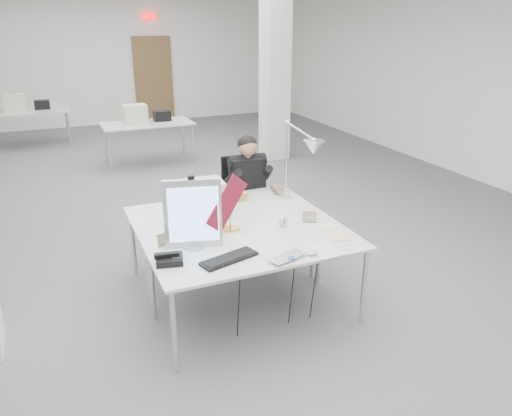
{
  "coord_description": "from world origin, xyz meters",
  "views": [
    {
      "loc": [
        -1.51,
        -6.0,
        2.56
      ],
      "look_at": [
        0.2,
        -2.0,
        0.88
      ],
      "focal_mm": 35.0,
      "sensor_mm": 36.0,
      "label": 1
    }
  ],
  "objects_px": {
    "desk_main": "(257,246)",
    "monitor": "(193,214)",
    "laptop": "(292,260)",
    "desk_phone": "(170,260)",
    "office_chair": "(246,204)",
    "bankers_lamp": "(230,212)",
    "architect_lamp": "(298,164)",
    "seated_person": "(248,175)",
    "beige_monitor": "(206,197)"
  },
  "relations": [
    {
      "from": "desk_main",
      "to": "architect_lamp",
      "type": "relative_size",
      "value": 2.06
    },
    {
      "from": "monitor",
      "to": "desk_phone",
      "type": "xyz_separation_m",
      "value": [
        -0.26,
        -0.21,
        -0.27
      ]
    },
    {
      "from": "desk_main",
      "to": "monitor",
      "type": "xyz_separation_m",
      "value": [
        -0.5,
        0.19,
        0.31
      ]
    },
    {
      "from": "desk_main",
      "to": "bankers_lamp",
      "type": "xyz_separation_m",
      "value": [
        -0.1,
        0.4,
        0.18
      ]
    },
    {
      "from": "monitor",
      "to": "architect_lamp",
      "type": "distance_m",
      "value": 1.36
    },
    {
      "from": "desk_main",
      "to": "monitor",
      "type": "distance_m",
      "value": 0.61
    },
    {
      "from": "seated_person",
      "to": "desk_phone",
      "type": "distance_m",
      "value": 1.95
    },
    {
      "from": "seated_person",
      "to": "architect_lamp",
      "type": "distance_m",
      "value": 0.82
    },
    {
      "from": "office_chair",
      "to": "desk_phone",
      "type": "distance_m",
      "value": 2.0
    },
    {
      "from": "desk_phone",
      "to": "monitor",
      "type": "bearing_deg",
      "value": 51.87
    },
    {
      "from": "desk_main",
      "to": "desk_phone",
      "type": "distance_m",
      "value": 0.76
    },
    {
      "from": "desk_phone",
      "to": "architect_lamp",
      "type": "bearing_deg",
      "value": 39.29
    },
    {
      "from": "bankers_lamp",
      "to": "beige_monitor",
      "type": "bearing_deg",
      "value": 92.58
    },
    {
      "from": "desk_main",
      "to": "monitor",
      "type": "bearing_deg",
      "value": 159.02
    },
    {
      "from": "seated_person",
      "to": "office_chair",
      "type": "bearing_deg",
      "value": 94.43
    },
    {
      "from": "office_chair",
      "to": "beige_monitor",
      "type": "relative_size",
      "value": 3.12
    },
    {
      "from": "desk_main",
      "to": "beige_monitor",
      "type": "bearing_deg",
      "value": 100.45
    },
    {
      "from": "beige_monitor",
      "to": "seated_person",
      "type": "bearing_deg",
      "value": 42.52
    },
    {
      "from": "beige_monitor",
      "to": "office_chair",
      "type": "bearing_deg",
      "value": 44.95
    },
    {
      "from": "beige_monitor",
      "to": "desk_main",
      "type": "bearing_deg",
      "value": -76.69
    },
    {
      "from": "office_chair",
      "to": "desk_phone",
      "type": "bearing_deg",
      "value": -125.29
    },
    {
      "from": "monitor",
      "to": "architect_lamp",
      "type": "relative_size",
      "value": 0.67
    },
    {
      "from": "laptop",
      "to": "beige_monitor",
      "type": "bearing_deg",
      "value": 85.34
    },
    {
      "from": "architect_lamp",
      "to": "bankers_lamp",
      "type": "bearing_deg",
      "value": -154.12
    },
    {
      "from": "bankers_lamp",
      "to": "beige_monitor",
      "type": "distance_m",
      "value": 0.5
    },
    {
      "from": "office_chair",
      "to": "beige_monitor",
      "type": "xyz_separation_m",
      "value": [
        -0.67,
        -0.61,
        0.39
      ]
    },
    {
      "from": "office_chair",
      "to": "architect_lamp",
      "type": "bearing_deg",
      "value": -68.17
    },
    {
      "from": "office_chair",
      "to": "monitor",
      "type": "bearing_deg",
      "value": -122.98
    },
    {
      "from": "office_chair",
      "to": "architect_lamp",
      "type": "height_order",
      "value": "architect_lamp"
    },
    {
      "from": "seated_person",
      "to": "bankers_lamp",
      "type": "height_order",
      "value": "seated_person"
    },
    {
      "from": "seated_person",
      "to": "laptop",
      "type": "relative_size",
      "value": 2.82
    },
    {
      "from": "office_chair",
      "to": "bankers_lamp",
      "type": "height_order",
      "value": "bankers_lamp"
    },
    {
      "from": "bankers_lamp",
      "to": "beige_monitor",
      "type": "xyz_separation_m",
      "value": [
        -0.07,
        0.5,
        -0.01
      ]
    },
    {
      "from": "monitor",
      "to": "laptop",
      "type": "relative_size",
      "value": 1.8
    },
    {
      "from": "seated_person",
      "to": "architect_lamp",
      "type": "relative_size",
      "value": 1.06
    },
    {
      "from": "office_chair",
      "to": "bankers_lamp",
      "type": "bearing_deg",
      "value": -114.25
    },
    {
      "from": "laptop",
      "to": "architect_lamp",
      "type": "distance_m",
      "value": 1.33
    },
    {
      "from": "bankers_lamp",
      "to": "laptop",
      "type": "bearing_deg",
      "value": -79.03
    },
    {
      "from": "monitor",
      "to": "desk_phone",
      "type": "height_order",
      "value": "monitor"
    },
    {
      "from": "monitor",
      "to": "bankers_lamp",
      "type": "bearing_deg",
      "value": 41.38
    },
    {
      "from": "office_chair",
      "to": "monitor",
      "type": "distance_m",
      "value": 1.73
    },
    {
      "from": "desk_phone",
      "to": "beige_monitor",
      "type": "distance_m",
      "value": 1.1
    },
    {
      "from": "laptop",
      "to": "architect_lamp",
      "type": "xyz_separation_m",
      "value": [
        0.62,
        1.1,
        0.42
      ]
    },
    {
      "from": "beige_monitor",
      "to": "architect_lamp",
      "type": "xyz_separation_m",
      "value": [
        0.92,
        -0.17,
        0.28
      ]
    },
    {
      "from": "desk_main",
      "to": "bankers_lamp",
      "type": "bearing_deg",
      "value": 103.49
    },
    {
      "from": "bankers_lamp",
      "to": "desk_phone",
      "type": "distance_m",
      "value": 0.8
    },
    {
      "from": "office_chair",
      "to": "seated_person",
      "type": "relative_size",
      "value": 1.15
    },
    {
      "from": "monitor",
      "to": "architect_lamp",
      "type": "xyz_separation_m",
      "value": [
        1.25,
        0.54,
        0.14
      ]
    },
    {
      "from": "desk_main",
      "to": "office_chair",
      "type": "relative_size",
      "value": 1.7
    },
    {
      "from": "desk_main",
      "to": "laptop",
      "type": "xyz_separation_m",
      "value": [
        0.13,
        -0.38,
        0.03
      ]
    }
  ]
}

